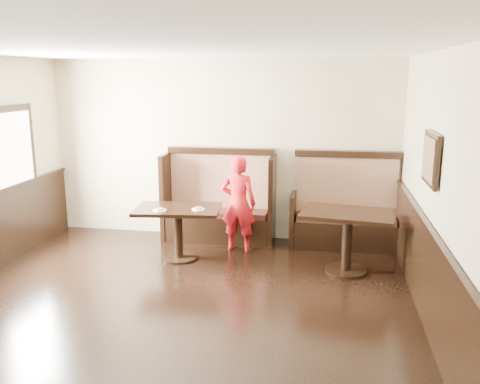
% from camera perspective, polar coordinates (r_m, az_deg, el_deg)
% --- Properties ---
extents(ground, '(7.00, 7.00, 0.00)m').
position_cam_1_polar(ground, '(5.24, -10.22, -16.33)').
color(ground, black).
rests_on(ground, ground).
extents(room_shell, '(7.00, 7.00, 7.00)m').
position_cam_1_polar(room_shell, '(5.29, -12.52, -8.11)').
color(room_shell, beige).
rests_on(room_shell, ground).
extents(booth_main, '(1.75, 0.72, 1.45)m').
position_cam_1_polar(booth_main, '(8.00, -2.33, -1.68)').
color(booth_main, black).
rests_on(booth_main, ground).
extents(booth_neighbor, '(1.65, 0.72, 1.45)m').
position_cam_1_polar(booth_neighbor, '(7.85, 11.75, -2.59)').
color(booth_neighbor, black).
rests_on(booth_neighbor, ground).
extents(table_main, '(1.24, 0.85, 0.75)m').
position_cam_1_polar(table_main, '(7.17, -6.97, -3.12)').
color(table_main, black).
rests_on(table_main, ground).
extents(table_neighbor, '(1.28, 0.94, 0.82)m').
position_cam_1_polar(table_neighbor, '(6.78, 11.99, -3.90)').
color(table_neighbor, black).
rests_on(table_neighbor, ground).
extents(child, '(0.54, 0.37, 1.43)m').
position_cam_1_polar(child, '(7.44, -0.18, -1.30)').
color(child, red).
rests_on(child, ground).
extents(pizza_plate_left, '(0.19, 0.19, 0.03)m').
position_cam_1_polar(pizza_plate_left, '(6.99, -9.01, -2.00)').
color(pizza_plate_left, white).
rests_on(pizza_plate_left, table_main).
extents(pizza_plate_right, '(0.18, 0.18, 0.03)m').
position_cam_1_polar(pizza_plate_right, '(7.00, -4.71, -1.88)').
color(pizza_plate_right, white).
rests_on(pizza_plate_right, table_main).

